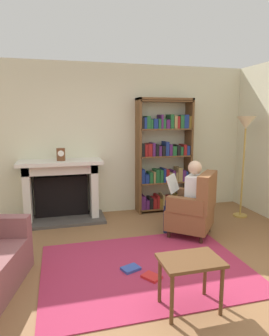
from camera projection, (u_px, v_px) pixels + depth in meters
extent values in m
plane|color=#8A5F3B|center=(154.00, 281.00, 3.22)|extent=(14.00, 14.00, 0.00)
cube|color=beige|center=(111.00, 140.00, 5.42)|extent=(5.60, 0.10, 2.70)
cube|color=#A42A49|center=(146.00, 268.00, 3.50)|extent=(2.40, 1.80, 0.01)
cube|color=#4C4742|center=(63.00, 220.00, 5.06)|extent=(1.42, 0.64, 0.05)
cube|color=black|center=(62.00, 195.00, 5.21)|extent=(0.90, 0.20, 0.70)
cube|color=silver|center=(28.00, 194.00, 4.94)|extent=(0.12, 0.44, 0.99)
cube|color=silver|center=(93.00, 190.00, 5.21)|extent=(0.12, 0.44, 0.99)
cube|color=silver|center=(61.00, 168.00, 5.01)|extent=(1.22, 0.44, 0.16)
cube|color=silver|center=(60.00, 162.00, 4.93)|extent=(1.38, 0.56, 0.06)
cylinder|color=brown|center=(61.00, 154.00, 4.89)|extent=(0.14, 0.14, 0.21)
cylinder|color=white|center=(61.00, 153.00, 4.82)|extent=(0.10, 0.01, 0.10)
cube|color=brown|center=(138.00, 157.00, 5.39)|extent=(0.04, 0.32, 2.10)
cube|color=brown|center=(188.00, 155.00, 5.64)|extent=(0.04, 0.32, 2.10)
cube|color=brown|center=(165.00, 99.00, 5.33)|extent=(1.03, 0.32, 0.04)
cube|color=brown|center=(163.00, 207.00, 5.68)|extent=(0.99, 0.32, 0.02)
cube|color=#4C1E59|center=(142.00, 202.00, 5.54)|extent=(0.08, 0.26, 0.25)
cube|color=#4C1E59|center=(146.00, 204.00, 5.57)|extent=(0.06, 0.26, 0.17)
cube|color=black|center=(150.00, 202.00, 5.58)|extent=(0.06, 0.26, 0.20)
cube|color=maroon|center=(153.00, 202.00, 5.60)|extent=(0.07, 0.26, 0.19)
cube|color=maroon|center=(157.00, 201.00, 5.61)|extent=(0.04, 0.26, 0.25)
cube|color=brown|center=(159.00, 202.00, 5.63)|extent=(0.05, 0.26, 0.18)
cube|color=#997F4C|center=(162.00, 200.00, 5.64)|extent=(0.04, 0.26, 0.25)
cube|color=maroon|center=(165.00, 202.00, 5.66)|extent=(0.07, 0.26, 0.17)
cube|color=maroon|center=(169.00, 201.00, 5.68)|extent=(0.08, 0.26, 0.19)
cube|color=#997F4C|center=(172.00, 201.00, 5.70)|extent=(0.05, 0.26, 0.21)
cube|color=brown|center=(176.00, 199.00, 5.71)|extent=(0.06, 0.26, 0.24)
cube|color=navy|center=(179.00, 200.00, 5.73)|extent=(0.07, 0.26, 0.21)
cube|color=maroon|center=(182.00, 201.00, 5.75)|extent=(0.04, 0.26, 0.18)
cube|color=navy|center=(185.00, 198.00, 5.76)|extent=(0.05, 0.26, 0.26)
cube|color=brown|center=(164.00, 182.00, 5.60)|extent=(0.99, 0.32, 0.02)
cube|color=navy|center=(142.00, 176.00, 5.45)|extent=(0.06, 0.26, 0.26)
cube|color=navy|center=(146.00, 178.00, 5.48)|extent=(0.07, 0.26, 0.16)
cube|color=#1E592D|center=(150.00, 177.00, 5.50)|extent=(0.06, 0.26, 0.19)
cube|color=#997F4C|center=(153.00, 177.00, 5.51)|extent=(0.04, 0.26, 0.20)
cube|color=#1E592D|center=(156.00, 175.00, 5.52)|extent=(0.07, 0.26, 0.24)
cube|color=#1E592D|center=(160.00, 175.00, 5.54)|extent=(0.06, 0.26, 0.23)
cube|color=navy|center=(163.00, 175.00, 5.56)|extent=(0.04, 0.26, 0.25)
cube|color=maroon|center=(166.00, 175.00, 5.57)|extent=(0.06, 0.26, 0.23)
cube|color=#997F4C|center=(169.00, 176.00, 5.59)|extent=(0.06, 0.26, 0.18)
cube|color=#4C1E59|center=(172.00, 175.00, 5.61)|extent=(0.05, 0.26, 0.21)
cube|color=#997F4C|center=(175.00, 176.00, 5.62)|extent=(0.04, 0.26, 0.17)
cube|color=#997F4C|center=(178.00, 174.00, 5.63)|extent=(0.08, 0.26, 0.26)
cube|color=#4C1E59|center=(182.00, 175.00, 5.66)|extent=(0.06, 0.26, 0.21)
cube|color=navy|center=(184.00, 175.00, 5.67)|extent=(0.04, 0.26, 0.18)
cube|color=brown|center=(164.00, 156.00, 5.51)|extent=(0.99, 0.32, 0.02)
cube|color=black|center=(142.00, 150.00, 5.37)|extent=(0.05, 0.26, 0.23)
cube|color=maroon|center=(145.00, 150.00, 5.38)|extent=(0.05, 0.26, 0.22)
cube|color=maroon|center=(148.00, 150.00, 5.40)|extent=(0.08, 0.26, 0.22)
cube|color=#4C1E59|center=(152.00, 149.00, 5.42)|extent=(0.05, 0.26, 0.24)
cube|color=black|center=(155.00, 150.00, 5.44)|extent=(0.06, 0.26, 0.22)
cube|color=#4C1E59|center=(158.00, 150.00, 5.45)|extent=(0.05, 0.26, 0.18)
cube|color=black|center=(162.00, 150.00, 5.47)|extent=(0.06, 0.26, 0.18)
cube|color=navy|center=(165.00, 148.00, 5.48)|extent=(0.07, 0.26, 0.26)
cube|color=#4C1E59|center=(169.00, 149.00, 5.50)|extent=(0.05, 0.26, 0.21)
cube|color=#1E592D|center=(172.00, 150.00, 5.53)|extent=(0.08, 0.26, 0.17)
cube|color=black|center=(176.00, 150.00, 5.54)|extent=(0.06, 0.26, 0.19)
cube|color=#1E592D|center=(180.00, 151.00, 5.56)|extent=(0.05, 0.26, 0.16)
cube|color=maroon|center=(183.00, 149.00, 5.58)|extent=(0.06, 0.26, 0.20)
cube|color=navy|center=(186.00, 150.00, 5.59)|extent=(0.06, 0.26, 0.17)
cube|color=brown|center=(164.00, 129.00, 5.43)|extent=(0.99, 0.32, 0.02)
cube|color=black|center=(141.00, 123.00, 5.29)|extent=(0.04, 0.26, 0.20)
cube|color=navy|center=(144.00, 123.00, 5.30)|extent=(0.05, 0.26, 0.20)
cube|color=#1E592D|center=(147.00, 122.00, 5.31)|extent=(0.07, 0.26, 0.22)
cube|color=#1E592D|center=(150.00, 124.00, 5.33)|extent=(0.04, 0.26, 0.17)
cube|color=navy|center=(154.00, 124.00, 5.35)|extent=(0.08, 0.26, 0.17)
cube|color=#1E592D|center=(158.00, 124.00, 5.37)|extent=(0.04, 0.26, 0.18)
cube|color=#4C1E59|center=(160.00, 122.00, 5.37)|extent=(0.04, 0.26, 0.25)
cube|color=#1E592D|center=(163.00, 124.00, 5.39)|extent=(0.05, 0.26, 0.17)
cube|color=#4C1E59|center=(166.00, 124.00, 5.41)|extent=(0.07, 0.26, 0.16)
cube|color=#1E592D|center=(170.00, 121.00, 5.42)|extent=(0.06, 0.26, 0.25)
cube|color=#997F4C|center=(174.00, 122.00, 5.44)|extent=(0.06, 0.26, 0.23)
cube|color=maroon|center=(176.00, 122.00, 5.45)|extent=(0.05, 0.26, 0.22)
cube|color=#1E592D|center=(180.00, 122.00, 5.47)|extent=(0.07, 0.26, 0.24)
cube|color=navy|center=(184.00, 121.00, 5.49)|extent=(0.09, 0.26, 0.25)
cube|color=brown|center=(188.00, 122.00, 5.51)|extent=(0.05, 0.26, 0.22)
cube|color=brown|center=(165.00, 101.00, 5.34)|extent=(0.99, 0.32, 0.02)
cylinder|color=#331E14|center=(179.00, 223.00, 4.83)|extent=(0.05, 0.05, 0.12)
cylinder|color=#331E14|center=(169.00, 234.00, 4.37)|extent=(0.05, 0.05, 0.12)
cylinder|color=#331E14|center=(209.00, 228.00, 4.62)|extent=(0.05, 0.05, 0.12)
cylinder|color=#331E14|center=(201.00, 240.00, 4.17)|extent=(0.05, 0.05, 0.12)
cube|color=brown|center=(190.00, 217.00, 4.46)|extent=(0.87, 0.88, 0.30)
cube|color=brown|center=(207.00, 192.00, 4.28)|extent=(0.54, 0.59, 0.55)
cube|color=brown|center=(195.00, 197.00, 4.65)|extent=(0.49, 0.44, 0.22)
cube|color=brown|center=(185.00, 206.00, 4.17)|extent=(0.49, 0.44, 0.22)
cube|color=white|center=(194.00, 192.00, 4.37)|extent=(0.36, 0.37, 0.50)
sphere|color=#D8AD8C|center=(195.00, 168.00, 4.31)|extent=(0.20, 0.20, 0.20)
cube|color=#191E3F|center=(182.00, 202.00, 4.56)|extent=(0.38, 0.35, 0.12)
cube|color=#191E3F|center=(179.00, 205.00, 4.42)|extent=(0.38, 0.35, 0.12)
cylinder|color=#191E3F|center=(170.00, 216.00, 4.69)|extent=(0.10, 0.10, 0.42)
cylinder|color=#191E3F|center=(167.00, 220.00, 4.54)|extent=(0.10, 0.10, 0.42)
cube|color=white|center=(173.00, 183.00, 4.49)|extent=(0.32, 0.34, 0.25)
cube|color=brown|center=(191.00, 260.00, 2.68)|extent=(0.56, 0.39, 0.03)
cylinder|color=brown|center=(172.00, 299.00, 2.52)|extent=(0.04, 0.04, 0.47)
cylinder|color=brown|center=(222.00, 291.00, 2.64)|extent=(0.04, 0.04, 0.47)
cylinder|color=brown|center=(160.00, 280.00, 2.81)|extent=(0.04, 0.04, 0.47)
cylinder|color=brown|center=(205.00, 274.00, 2.93)|extent=(0.04, 0.04, 0.47)
cube|color=red|center=(151.00, 277.00, 3.27)|extent=(0.23, 0.25, 0.03)
cube|color=#334CA5|center=(131.00, 268.00, 3.44)|extent=(0.24, 0.21, 0.03)
cylinder|color=#B7933F|center=(240.00, 215.00, 5.33)|extent=(0.24, 0.24, 0.03)
cylinder|color=#B7933F|center=(243.00, 173.00, 5.19)|extent=(0.03, 0.03, 1.54)
cone|color=beige|center=(246.00, 123.00, 5.05)|extent=(0.32, 0.32, 0.22)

